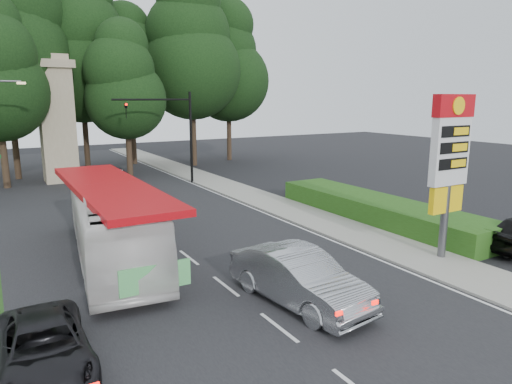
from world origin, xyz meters
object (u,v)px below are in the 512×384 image
monument (57,119)px  sedan_silver (299,278)px  traffic_signal_mast (175,125)px  suv_charcoal (44,347)px  gas_station_pylon (450,155)px  transit_bus (112,222)px

monument → sedan_silver: monument is taller
traffic_signal_mast → monument: 9.76m
sedan_silver → suv_charcoal: (-7.70, 0.05, -0.26)m
gas_station_pylon → traffic_signal_mast: size_ratio=0.95×
gas_station_pylon → transit_bus: bearing=149.6°
gas_station_pylon → transit_bus: gas_station_pylon is taller
gas_station_pylon → suv_charcoal: size_ratio=1.50×
gas_station_pylon → suv_charcoal: gas_station_pylon is taller
monument → traffic_signal_mast: bearing=-38.0°
sedan_silver → suv_charcoal: size_ratio=1.19×
gas_station_pylon → traffic_signal_mast: (-3.52, 22.00, 0.22)m
transit_bus → sedan_silver: (4.28, -7.43, -0.72)m
traffic_signal_mast → monument: size_ratio=0.72×
traffic_signal_mast → suv_charcoal: 25.64m
sedan_silver → transit_bus: bearing=113.1°
traffic_signal_mast → suv_charcoal: traffic_signal_mast is taller
gas_station_pylon → transit_bus: (-11.98, 7.03, -2.83)m
gas_station_pylon → suv_charcoal: 15.87m
gas_station_pylon → sedan_silver: size_ratio=1.26×
traffic_signal_mast → transit_bus: size_ratio=0.62×
transit_bus → gas_station_pylon: bearing=-23.8°
monument → gas_station_pylon: bearing=-68.2°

